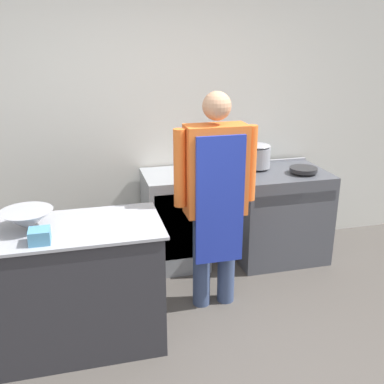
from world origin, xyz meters
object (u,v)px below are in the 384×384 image
object	(u,v)px
fridge_unit	(175,220)
mixing_bowl	(27,220)
plastic_tub	(40,236)
stove	(278,214)
stock_pot	(257,155)
saute_pan	(303,170)
person_cook	(216,190)

from	to	relation	value
fridge_unit	mixing_bowl	xyz separation A→B (m)	(-1.18, -0.98, 0.52)
plastic_tub	mixing_bowl	bearing A→B (deg)	110.81
stove	fridge_unit	xyz separation A→B (m)	(-1.01, 0.09, 0.01)
stock_pot	saute_pan	distance (m)	0.45
saute_pan	stock_pot	bearing A→B (deg)	146.18
fridge_unit	plastic_tub	bearing A→B (deg)	-132.09
stove	saute_pan	bearing A→B (deg)	-35.18
person_cook	stock_pot	xyz separation A→B (m)	(0.66, 0.79, 0.03)
fridge_unit	stock_pot	xyz separation A→B (m)	(0.82, 0.04, 0.56)
fridge_unit	mixing_bowl	world-z (taller)	mixing_bowl
saute_pan	mixing_bowl	bearing A→B (deg)	-161.93
stove	mixing_bowl	world-z (taller)	mixing_bowl
fridge_unit	saute_pan	size ratio (longest dim) A/B	3.49
fridge_unit	stove	bearing A→B (deg)	-4.89
stock_pot	saute_pan	world-z (taller)	stock_pot
stove	stock_pot	xyz separation A→B (m)	(-0.19, 0.12, 0.57)
plastic_tub	fridge_unit	bearing A→B (deg)	47.91
stove	person_cook	size ratio (longest dim) A/B	0.52
stove	person_cook	bearing A→B (deg)	-141.86
mixing_bowl	saute_pan	bearing A→B (deg)	18.07
stove	saute_pan	xyz separation A→B (m)	(0.17, -0.12, 0.47)
person_cook	mixing_bowl	bearing A→B (deg)	-170.56
person_cook	saute_pan	distance (m)	1.16
stove	plastic_tub	xyz separation A→B (m)	(-2.10, -1.12, 0.50)
stove	plastic_tub	distance (m)	2.43
mixing_bowl	stock_pot	size ratio (longest dim) A/B	1.38
mixing_bowl	plastic_tub	size ratio (longest dim) A/B	2.68
plastic_tub	stock_pot	xyz separation A→B (m)	(1.91, 1.24, 0.07)
plastic_tub	stock_pot	size ratio (longest dim) A/B	0.51
stove	plastic_tub	size ratio (longest dim) A/B	7.09
fridge_unit	plastic_tub	xyz separation A→B (m)	(-1.09, -1.21, 0.50)
fridge_unit	stock_pot	size ratio (longest dim) A/B	3.64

